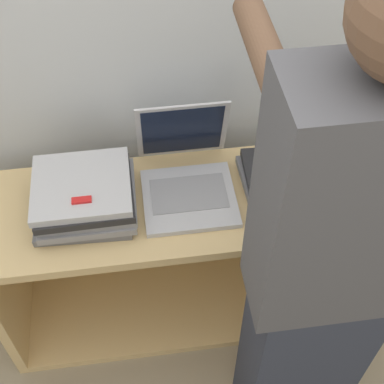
{
  "coord_description": "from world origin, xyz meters",
  "views": [
    {
      "loc": [
        -0.15,
        -0.91,
        2.07
      ],
      "look_at": [
        0.0,
        0.16,
        0.81
      ],
      "focal_mm": 50.0,
      "sensor_mm": 36.0,
      "label": 1
    }
  ],
  "objects_px": {
    "laptop_open": "(187,176)",
    "laptop_stack_left": "(85,197)",
    "laptop_stack_right": "(291,183)",
    "person": "(325,279)"
  },
  "relations": [
    {
      "from": "laptop_stack_left",
      "to": "laptop_stack_right",
      "type": "distance_m",
      "value": 0.68
    },
    {
      "from": "laptop_stack_right",
      "to": "laptop_open",
      "type": "bearing_deg",
      "value": 169.31
    },
    {
      "from": "laptop_open",
      "to": "laptop_stack_left",
      "type": "distance_m",
      "value": 0.34
    },
    {
      "from": "laptop_open",
      "to": "laptop_stack_left",
      "type": "height_order",
      "value": "laptop_open"
    },
    {
      "from": "laptop_open",
      "to": "person",
      "type": "xyz_separation_m",
      "value": [
        0.29,
        -0.53,
        0.15
      ]
    },
    {
      "from": "laptop_open",
      "to": "laptop_stack_right",
      "type": "bearing_deg",
      "value": -10.69
    },
    {
      "from": "laptop_stack_left",
      "to": "laptop_stack_right",
      "type": "xyz_separation_m",
      "value": [
        0.68,
        -0.01,
        -0.03
      ]
    },
    {
      "from": "laptop_stack_right",
      "to": "laptop_stack_left",
      "type": "bearing_deg",
      "value": 179.15
    },
    {
      "from": "laptop_stack_right",
      "to": "person",
      "type": "height_order",
      "value": "person"
    },
    {
      "from": "person",
      "to": "laptop_stack_right",
      "type": "bearing_deg",
      "value": 83.1
    }
  ]
}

